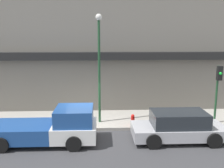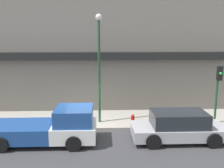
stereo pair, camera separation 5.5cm
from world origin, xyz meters
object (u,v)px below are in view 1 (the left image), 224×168
parked_car (179,126)px  fire_hydrant (133,120)px  pickup_truck (50,128)px  street_lamp (99,57)px  traffic_light (218,84)px

parked_car → fire_hydrant: (-2.05, 1.86, -0.24)m
pickup_truck → fire_hydrant: bearing=25.2°
fire_hydrant → street_lamp: (-1.88, 0.58, 3.48)m
parked_car → traffic_light: traffic_light is taller
street_lamp → pickup_truck: bearing=-134.4°
fire_hydrant → traffic_light: size_ratio=0.19×
traffic_light → parked_car: bearing=-145.2°
street_lamp → fire_hydrant: bearing=-17.2°
pickup_truck → street_lamp: street_lamp is taller
fire_hydrant → pickup_truck: bearing=-156.5°
street_lamp → traffic_light: size_ratio=1.85×
pickup_truck → street_lamp: (2.39, 2.44, 3.19)m
fire_hydrant → parked_car: bearing=-42.2°
pickup_truck → street_lamp: size_ratio=0.85×
pickup_truck → fire_hydrant: pickup_truck is taller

